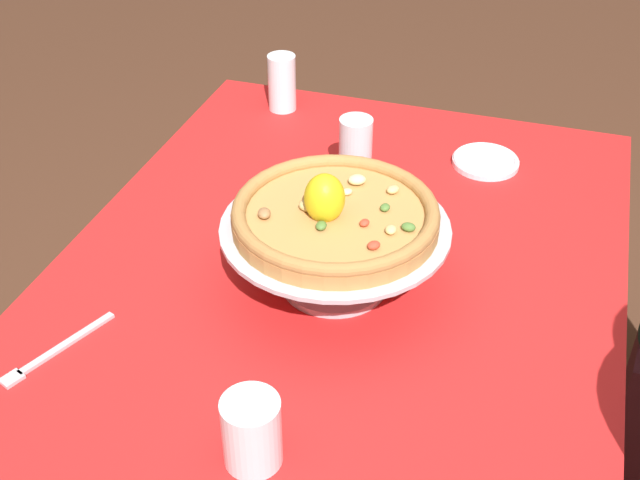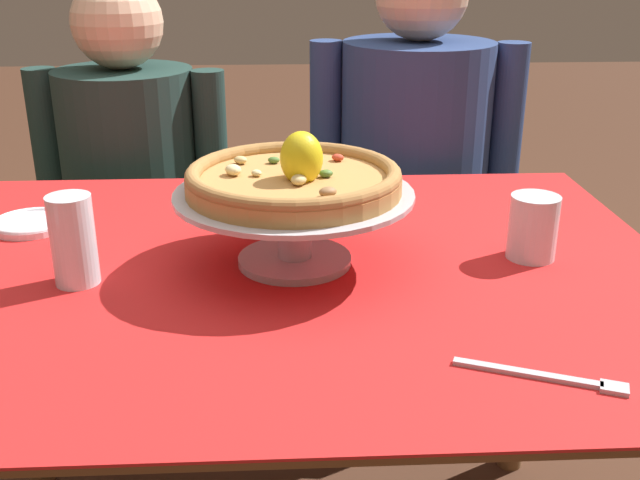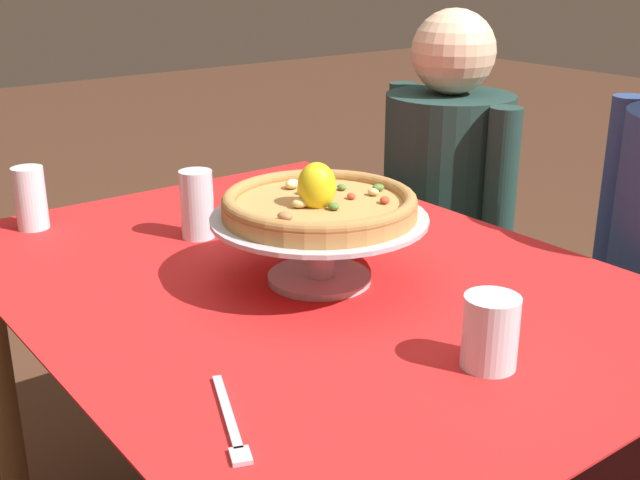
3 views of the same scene
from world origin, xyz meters
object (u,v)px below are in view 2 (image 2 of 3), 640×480
at_px(water_glass_side_left, 74,246).
at_px(diner_left, 136,218).
at_px(pizza_stand, 294,214).
at_px(dinner_fork, 549,377).
at_px(water_glass_side_right, 533,231).
at_px(diner_right, 412,194).
at_px(side_plate, 31,223).
at_px(pizza, 294,178).

distance_m(water_glass_side_left, diner_left, 0.83).
relative_size(pizza_stand, dinner_fork, 1.94).
bearing_deg(water_glass_side_left, pizza_stand, 9.88).
xyz_separation_m(pizza_stand, diner_left, (-0.40, 0.73, -0.27)).
height_order(pizza_stand, water_glass_side_right, pizza_stand).
relative_size(pizza_stand, water_glass_side_right, 3.56).
bearing_deg(diner_right, dinner_fork, -91.23).
bearing_deg(side_plate, pizza_stand, -21.44).
distance_m(water_glass_side_right, diner_left, 1.09).
xyz_separation_m(pizza, water_glass_side_left, (-0.33, -0.06, -0.08)).
relative_size(water_glass_side_left, diner_left, 0.12).
bearing_deg(pizza, water_glass_side_right, 0.76).
bearing_deg(diner_left, side_plate, -98.12).
relative_size(side_plate, dinner_fork, 0.71).
xyz_separation_m(pizza_stand, water_glass_side_left, (-0.33, -0.06, -0.02)).
bearing_deg(pizza_stand, dinner_fork, -50.83).
height_order(water_glass_side_right, water_glass_side_left, water_glass_side_left).
distance_m(pizza, diner_right, 0.84).
distance_m(diner_left, diner_right, 0.72).
height_order(water_glass_side_right, diner_right, diner_right).
bearing_deg(pizza, side_plate, 158.51).
bearing_deg(diner_left, water_glass_side_left, -85.12).
distance_m(dinner_fork, diner_right, 1.10).
bearing_deg(pizza_stand, side_plate, 158.56).
xyz_separation_m(pizza_stand, dinner_fork, (0.30, -0.36, -0.08)).
height_order(side_plate, dinner_fork, side_plate).
height_order(side_plate, diner_left, diner_left).
bearing_deg(diner_left, water_glass_side_right, -42.68).
bearing_deg(diner_right, pizza, -113.51).
xyz_separation_m(water_glass_side_left, diner_left, (-0.07, 0.79, -0.24)).
relative_size(diner_left, diner_right, 0.94).
height_order(pizza_stand, diner_left, diner_left).
height_order(pizza, diner_left, diner_left).
distance_m(water_glass_side_left, diner_right, 1.04).
relative_size(dinner_fork, diner_left, 0.17).
distance_m(pizza_stand, water_glass_side_right, 0.39).
height_order(water_glass_side_right, side_plate, water_glass_side_right).
relative_size(water_glass_side_left, side_plate, 1.00).
xyz_separation_m(pizza_stand, side_plate, (-0.48, 0.19, -0.08)).
xyz_separation_m(dinner_fork, diner_right, (0.02, 1.09, -0.13)).
bearing_deg(water_glass_side_left, side_plate, 120.58).
bearing_deg(dinner_fork, side_plate, 144.53).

